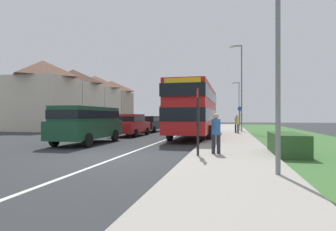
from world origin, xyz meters
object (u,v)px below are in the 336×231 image
object	(u,v)px
cycle_route_sign	(240,117)
street_lamp_mid	(241,83)
street_lamp_far	(238,101)
parked_car_black	(150,123)
bus_stop_sign	(198,117)
street_lamp_near	(274,0)
parked_van_dark_green	(87,122)
pedestrian_at_stop	(216,131)
double_decker_bus	(195,108)
pedestrian_walking_away	(237,123)
parked_car_red	(131,124)

from	to	relation	value
cycle_route_sign	street_lamp_mid	size ratio (longest dim) A/B	0.31
cycle_route_sign	street_lamp_far	world-z (taller)	street_lamp_far
parked_car_black	bus_stop_sign	bearing A→B (deg)	-67.28
parked_car_black	street_lamp_near	world-z (taller)	street_lamp_near
parked_van_dark_green	street_lamp_far	bearing A→B (deg)	72.09
parked_van_dark_green	street_lamp_mid	size ratio (longest dim) A/B	0.64
parked_van_dark_green	street_lamp_mid	xyz separation A→B (m)	(8.82, 12.07, 3.39)
cycle_route_sign	street_lamp_far	bearing A→B (deg)	88.90
parked_car_black	pedestrian_at_stop	xyz separation A→B (m)	(7.20, -15.08, 0.11)
street_lamp_near	street_lamp_far	size ratio (longest dim) A/B	1.18
double_decker_bus	pedestrian_at_stop	bearing A→B (deg)	-78.20
cycle_route_sign	pedestrian_at_stop	bearing A→B (deg)	-94.98
pedestrian_walking_away	street_lamp_mid	xyz separation A→B (m)	(0.39, 2.13, 3.66)
parked_car_red	street_lamp_far	size ratio (longest dim) A/B	0.68
street_lamp_mid	street_lamp_far	size ratio (longest dim) A/B	1.22
pedestrian_walking_away	street_lamp_mid	world-z (taller)	street_lamp_mid
pedestrian_walking_away	street_lamp_mid	size ratio (longest dim) A/B	0.20
pedestrian_walking_away	double_decker_bus	bearing A→B (deg)	-129.57
bus_stop_sign	street_lamp_mid	bearing A→B (deg)	82.46
cycle_route_sign	street_lamp_near	distance (m)	20.69
pedestrian_at_stop	bus_stop_sign	bearing A→B (deg)	-135.02
parked_car_black	street_lamp_mid	distance (m)	9.48
parked_van_dark_green	bus_stop_sign	bearing A→B (deg)	-30.33
double_decker_bus	pedestrian_walking_away	distance (m)	4.99
parked_van_dark_green	parked_car_black	bearing A→B (deg)	89.39
parked_van_dark_green	cycle_route_sign	size ratio (longest dim) A/B	2.07
parked_car_red	pedestrian_walking_away	xyz separation A→B (m)	(8.19, 3.76, 0.04)
pedestrian_walking_away	cycle_route_sign	size ratio (longest dim) A/B	0.66
bus_stop_sign	street_lamp_near	bearing A→B (deg)	-51.25
pedestrian_at_stop	street_lamp_mid	bearing A→B (deg)	84.45
pedestrian_walking_away	street_lamp_near	size ratio (longest dim) A/B	0.21
double_decker_bus	parked_car_red	distance (m)	5.24
bus_stop_sign	double_decker_bus	bearing A→B (deg)	97.66
cycle_route_sign	pedestrian_walking_away	bearing A→B (deg)	-95.73
parked_car_black	street_lamp_mid	xyz separation A→B (m)	(8.69, 0.29, 3.77)
parked_van_dark_green	pedestrian_at_stop	distance (m)	8.04
parked_van_dark_green	pedestrian_at_stop	bearing A→B (deg)	-24.23
parked_van_dark_green	cycle_route_sign	world-z (taller)	cycle_route_sign
parked_van_dark_green	cycle_route_sign	distance (m)	16.37
parked_car_red	pedestrian_at_stop	distance (m)	11.84
pedestrian_at_stop	pedestrian_walking_away	bearing A→B (deg)	85.24
street_lamp_near	street_lamp_far	bearing A→B (deg)	89.71
parked_car_black	bus_stop_sign	world-z (taller)	bus_stop_sign
street_lamp_near	pedestrian_at_stop	bearing A→B (deg)	115.17
pedestrian_walking_away	bus_stop_sign	xyz separation A→B (m)	(-1.73, -13.87, 0.56)
double_decker_bus	street_lamp_mid	world-z (taller)	street_lamp_mid
parked_car_red	street_lamp_mid	world-z (taller)	street_lamp_mid
parked_car_red	street_lamp_far	distance (m)	23.83
street_lamp_near	street_lamp_mid	bearing A→B (deg)	90.29
cycle_route_sign	street_lamp_far	size ratio (longest dim) A/B	0.38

